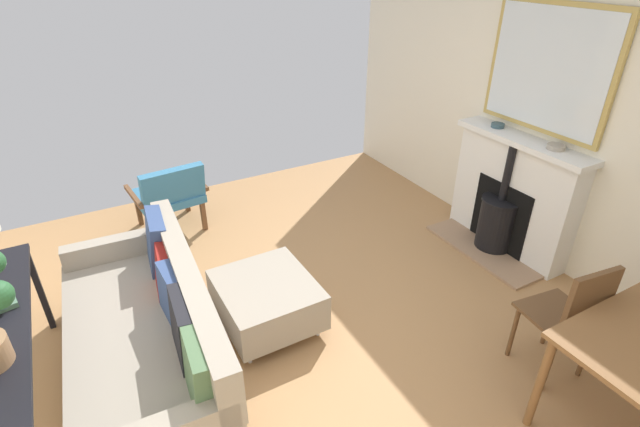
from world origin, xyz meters
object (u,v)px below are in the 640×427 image
object	(u,v)px
mantel_bowl_near	(498,125)
ottoman	(267,299)
fireplace	(509,201)
mantel_bowl_far	(556,147)
sofa	(151,332)
dining_chair_near_fireplace	(571,314)
armchair_accent	(170,193)

from	to	relation	value
mantel_bowl_near	ottoman	bearing A→B (deg)	5.53
fireplace	ottoman	world-z (taller)	fireplace
mantel_bowl_far	sofa	bearing A→B (deg)	-5.49
dining_chair_near_fireplace	fireplace	bearing A→B (deg)	-125.18
mantel_bowl_far	sofa	distance (m)	3.38
mantel_bowl_far	ottoman	xyz separation A→B (m)	(2.44, -0.38, -0.88)
mantel_bowl_near	mantel_bowl_far	size ratio (longest dim) A/B	0.86
dining_chair_near_fireplace	armchair_accent	bearing A→B (deg)	-60.26
armchair_accent	mantel_bowl_far	bearing A→B (deg)	142.44
fireplace	armchair_accent	world-z (taller)	fireplace
armchair_accent	dining_chair_near_fireplace	world-z (taller)	dining_chair_near_fireplace
fireplace	dining_chair_near_fireplace	world-z (taller)	fireplace
mantel_bowl_near	sofa	xyz separation A→B (m)	(3.28, 0.30, -0.77)
fireplace	mantel_bowl_near	world-z (taller)	mantel_bowl_near
mantel_bowl_near	dining_chair_near_fireplace	world-z (taller)	mantel_bowl_near
sofa	fireplace	bearing A→B (deg)	179.70
mantel_bowl_far	fireplace	bearing A→B (deg)	-84.21
ottoman	dining_chair_near_fireplace	world-z (taller)	dining_chair_near_fireplace
dining_chair_near_fireplace	sofa	bearing A→B (deg)	-29.63
sofa	ottoman	world-z (taller)	sofa
dining_chair_near_fireplace	mantel_bowl_near	bearing A→B (deg)	-120.41
ottoman	mantel_bowl_far	bearing A→B (deg)	171.23
fireplace	dining_chair_near_fireplace	size ratio (longest dim) A/B	1.44
fireplace	ottoman	size ratio (longest dim) A/B	1.73
ottoman	armchair_accent	world-z (taller)	armchair_accent
mantel_bowl_far	armchair_accent	world-z (taller)	mantel_bowl_far
mantel_bowl_near	armchair_accent	bearing A→B (deg)	-28.55
mantel_bowl_near	sofa	world-z (taller)	mantel_bowl_near
fireplace	dining_chair_near_fireplace	bearing A→B (deg)	54.82
fireplace	armchair_accent	xyz separation A→B (m)	(2.69, -1.79, -0.06)
armchair_accent	dining_chair_near_fireplace	size ratio (longest dim) A/B	0.83
armchair_accent	ottoman	bearing A→B (deg)	99.40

